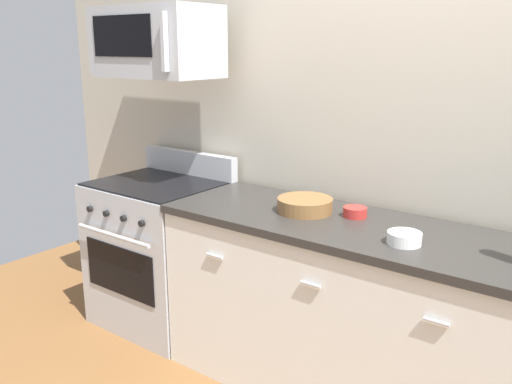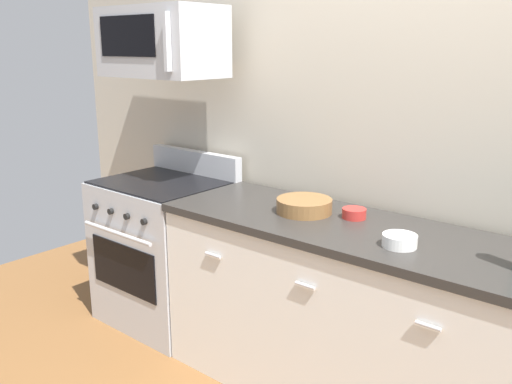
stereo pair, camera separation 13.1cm
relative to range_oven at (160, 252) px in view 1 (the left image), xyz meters
name	(u,v)px [view 1 (the left image)]	position (x,y,z in m)	size (l,w,h in m)	color
back_wall	(443,127)	(1.58, 0.41, 0.88)	(5.51, 0.10, 2.70)	beige
counter_unit	(397,328)	(1.58, 0.00, -0.01)	(2.42, 0.66, 0.92)	silver
range_oven	(160,252)	(0.00, 0.00, 0.00)	(0.76, 0.69, 1.07)	#B7BABF
microwave	(156,42)	(0.00, 0.04, 1.28)	(0.74, 0.44, 0.40)	#B7BABF
bowl_white_ceramic	(404,238)	(1.63, -0.12, 0.48)	(0.14, 0.14, 0.05)	white
bowl_wooden_salad	(305,204)	(1.05, 0.03, 0.49)	(0.28, 0.28, 0.07)	brown
bowl_red_small	(355,212)	(1.29, 0.11, 0.48)	(0.12, 0.12, 0.05)	#B72D28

